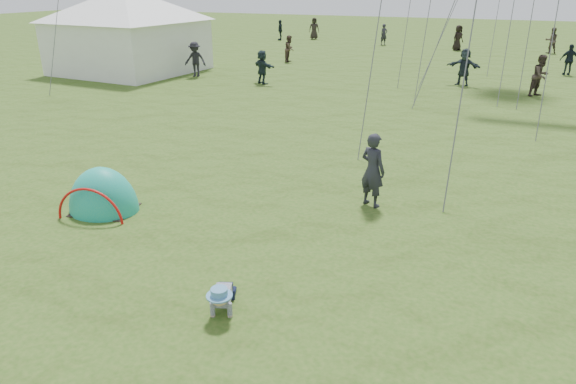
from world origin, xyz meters
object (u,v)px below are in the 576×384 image
at_px(popup_tent, 105,210).
at_px(crawling_toddler, 222,296).
at_px(event_marquee, 128,27).
at_px(standing_adult, 373,170).

bearing_deg(popup_tent, crawling_toddler, -39.12).
height_order(popup_tent, event_marquee, event_marquee).
xyz_separation_m(crawling_toddler, popup_tent, (-4.21, 2.22, -0.27)).
xyz_separation_m(standing_adult, event_marquee, (-16.79, 12.74, 1.52)).
xyz_separation_m(crawling_toddler, event_marquee, (-15.76, 17.50, 2.07)).
height_order(standing_adult, event_marquee, event_marquee).
relative_size(popup_tent, event_marquee, 0.29).
xyz_separation_m(crawling_toddler, standing_adult, (1.03, 4.76, 0.56)).
relative_size(crawling_toddler, popup_tent, 0.36).
bearing_deg(crawling_toddler, event_marquee, 111.44).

